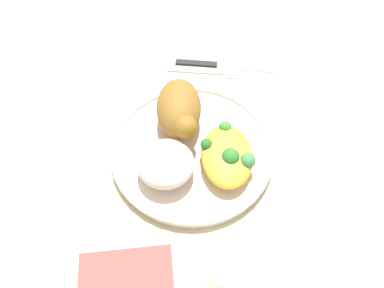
{
  "coord_description": "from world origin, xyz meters",
  "views": [
    {
      "loc": [
        0.34,
        -0.01,
        0.55
      ],
      "look_at": [
        0.0,
        0.0,
        0.03
      ],
      "focal_mm": 36.42,
      "sensor_mm": 36.0,
      "label": 1
    }
  ],
  "objects": [
    {
      "name": "plate",
      "position": [
        0.0,
        0.0,
        0.01
      ],
      "size": [
        0.26,
        0.26,
        0.02
      ],
      "color": "beige",
      "rests_on": "ground_plane"
    },
    {
      "name": "water_glass",
      "position": [
        0.21,
        0.05,
        0.05
      ],
      "size": [
        0.06,
        0.06,
        0.1
      ],
      "primitive_type": "cylinder",
      "color": "silver",
      "rests_on": "ground_plane"
    },
    {
      "name": "knife",
      "position": [
        -0.2,
        0.05,
        0.0
      ],
      "size": [
        0.04,
        0.19,
        0.01
      ],
      "color": "black",
      "rests_on": "ground_plane"
    },
    {
      "name": "roasted_chicken",
      "position": [
        -0.05,
        -0.02,
        0.05
      ],
      "size": [
        0.12,
        0.07,
        0.06
      ],
      "color": "olive",
      "rests_on": "plate"
    },
    {
      "name": "ground_plane",
      "position": [
        0.0,
        0.0,
        0.0
      ],
      "size": [
        2.0,
        2.0,
        0.0
      ],
      "primitive_type": "plane",
      "color": "#C4BA96"
    },
    {
      "name": "mac_cheese_with_broccoli",
      "position": [
        0.03,
        0.05,
        0.04
      ],
      "size": [
        0.12,
        0.08,
        0.04
      ],
      "color": "gold",
      "rests_on": "plate"
    },
    {
      "name": "fork",
      "position": [
        -0.18,
        0.03,
        0.0
      ],
      "size": [
        0.03,
        0.14,
        0.01
      ],
      "color": "silver",
      "rests_on": "ground_plane"
    },
    {
      "name": "rice_pile",
      "position": [
        0.04,
        -0.04,
        0.04
      ],
      "size": [
        0.08,
        0.09,
        0.05
      ],
      "primitive_type": "ellipsoid",
      "color": "silver",
      "rests_on": "plate"
    },
    {
      "name": "napkin",
      "position": [
        0.2,
        -0.09,
        0.0
      ],
      "size": [
        0.1,
        0.14,
        0.0
      ],
      "primitive_type": "cube",
      "rotation": [
        0.0,
        0.0,
        0.09
      ],
      "color": "#DB4C47",
      "rests_on": "ground_plane"
    }
  ]
}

